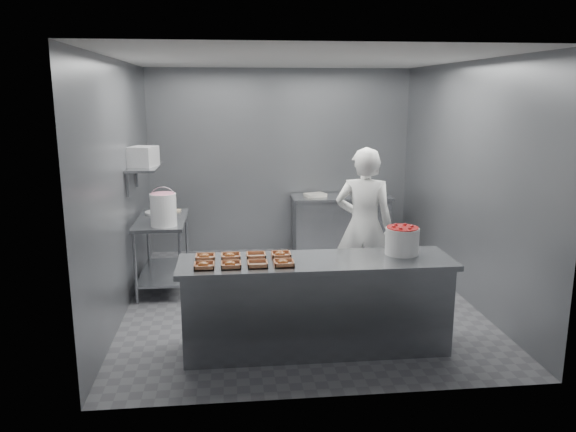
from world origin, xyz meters
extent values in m
plane|color=#4C4C51|center=(0.00, 0.00, 0.00)|extent=(4.50, 4.50, 0.00)
plane|color=white|center=(0.00, 0.00, 2.80)|extent=(4.50, 4.50, 0.00)
cube|color=slate|center=(0.00, 2.25, 1.40)|extent=(4.00, 0.04, 2.80)
cube|color=slate|center=(-2.00, 0.00, 1.40)|extent=(0.04, 4.50, 2.80)
cube|color=slate|center=(2.00, 0.00, 1.40)|extent=(0.04, 4.50, 2.80)
cube|color=slate|center=(0.00, -1.35, 0.88)|extent=(2.60, 0.70, 0.05)
cube|color=slate|center=(0.00, -1.35, 0.42)|extent=(2.50, 0.64, 0.85)
cube|color=slate|center=(-1.65, 0.60, 0.88)|extent=(0.60, 1.20, 0.04)
cube|color=slate|center=(-1.65, 0.60, 0.20)|extent=(0.56, 1.15, 0.03)
cylinder|color=slate|center=(-1.91, 0.04, 0.44)|extent=(0.04, 0.04, 0.88)
cylinder|color=slate|center=(-1.39, 0.04, 0.44)|extent=(0.04, 0.04, 0.88)
cylinder|color=slate|center=(-1.91, 1.16, 0.44)|extent=(0.04, 0.04, 0.88)
cylinder|color=slate|center=(-1.39, 1.16, 0.44)|extent=(0.04, 0.04, 0.88)
cube|color=slate|center=(0.90, 1.90, 0.88)|extent=(1.50, 0.60, 0.05)
cube|color=slate|center=(0.90, 1.90, 0.42)|extent=(1.44, 0.55, 0.85)
cube|color=slate|center=(-1.82, 0.60, 1.55)|extent=(0.35, 0.90, 0.03)
cube|color=#A47F64|center=(-1.04, -1.48, 0.92)|extent=(0.18, 0.18, 0.04)
cube|color=white|center=(-1.00, -1.47, 0.91)|extent=(0.10, 0.06, 0.00)
ellipsoid|color=#BD6F2F|center=(-1.05, -1.48, 0.93)|extent=(0.10, 0.10, 0.05)
cube|color=#A47F64|center=(-0.80, -1.48, 0.92)|extent=(0.18, 0.18, 0.04)
cube|color=white|center=(-0.76, -1.47, 0.91)|extent=(0.10, 0.06, 0.00)
ellipsoid|color=#BD6F2F|center=(-0.81, -1.48, 0.93)|extent=(0.10, 0.10, 0.05)
cube|color=#A47F64|center=(-0.56, -1.48, 0.92)|extent=(0.18, 0.18, 0.04)
cube|color=white|center=(-0.52, -1.47, 0.91)|extent=(0.10, 0.06, 0.00)
cube|color=#A47F64|center=(-0.32, -1.48, 0.92)|extent=(0.18, 0.18, 0.04)
cube|color=white|center=(-0.28, -1.47, 0.91)|extent=(0.10, 0.06, 0.00)
ellipsoid|color=#BD6F2F|center=(-0.33, -1.48, 0.93)|extent=(0.10, 0.10, 0.05)
cube|color=#A47F64|center=(-1.04, -1.22, 0.92)|extent=(0.18, 0.18, 0.04)
cube|color=white|center=(-1.00, -1.20, 0.91)|extent=(0.10, 0.06, 0.00)
ellipsoid|color=#BD6F2F|center=(-1.05, -1.22, 0.93)|extent=(0.10, 0.10, 0.05)
cube|color=#A47F64|center=(-0.80, -1.22, 0.92)|extent=(0.18, 0.18, 0.04)
cube|color=white|center=(-0.76, -1.20, 0.91)|extent=(0.10, 0.06, 0.00)
ellipsoid|color=#BD6F2F|center=(-0.81, -1.22, 0.93)|extent=(0.10, 0.10, 0.05)
cube|color=#A47F64|center=(-0.56, -1.22, 0.92)|extent=(0.18, 0.18, 0.04)
cube|color=white|center=(-0.52, -1.20, 0.91)|extent=(0.10, 0.06, 0.00)
cube|color=#A47F64|center=(-0.32, -1.22, 0.92)|extent=(0.18, 0.18, 0.04)
cube|color=white|center=(-0.28, -1.20, 0.91)|extent=(0.10, 0.06, 0.00)
ellipsoid|color=#BD6F2F|center=(-0.33, -1.22, 0.93)|extent=(0.10, 0.10, 0.05)
imported|color=white|center=(0.75, -0.14, 0.92)|extent=(0.77, 0.63, 1.84)
cylinder|color=white|center=(0.86, -1.25, 1.03)|extent=(0.33, 0.33, 0.26)
cylinder|color=red|center=(0.86, -1.25, 1.15)|extent=(0.31, 0.31, 0.04)
cylinder|color=white|center=(-1.57, 0.21, 1.09)|extent=(0.30, 0.30, 0.39)
cylinder|color=pink|center=(-1.57, 0.21, 1.28)|extent=(0.28, 0.28, 0.02)
torus|color=slate|center=(-1.57, 0.21, 1.21)|extent=(0.32, 0.01, 0.32)
cylinder|color=white|center=(-1.74, 0.93, 0.91)|extent=(0.35, 0.35, 0.02)
cube|color=#CCB28C|center=(-1.52, 1.04, 0.91)|extent=(0.14, 0.12, 0.02)
cube|color=gray|center=(-1.82, 0.53, 1.69)|extent=(0.36, 0.39, 0.24)
cube|color=silver|center=(0.50, 1.90, 0.92)|extent=(0.34, 0.28, 0.05)
camera|label=1|loc=(-0.81, -6.36, 2.44)|focal=35.00mm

